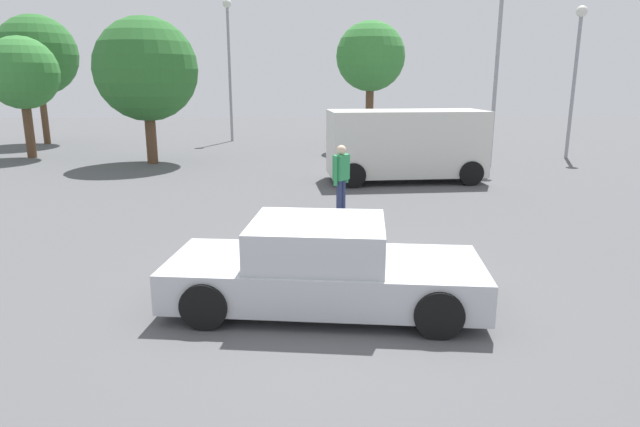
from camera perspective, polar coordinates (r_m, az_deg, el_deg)
The scene contains 12 objects.
ground_plane at distance 7.93m, azimuth 0.73°, elevation -10.04°, with size 80.00×80.00×0.00m, color #515154.
sedan_foreground at distance 7.81m, azimuth 0.28°, elevation -5.78°, with size 4.62×2.29×1.28m.
dog at distance 10.39m, azimuth -3.34°, elevation -2.59°, with size 0.70×0.31×0.43m.
van_white at distance 17.65m, azimuth 8.96°, elevation 7.27°, with size 5.01×2.43×2.25m.
pedestrian at distance 13.11m, azimuth 2.24°, elevation 4.22°, with size 0.43×0.47×1.69m.
light_post_near at distance 21.47m, azimuth 18.25°, elevation 17.02°, with size 0.44×0.44×6.87m.
light_post_mid at distance 29.29m, azimuth -9.55°, elevation 16.77°, with size 0.44×0.44×7.09m.
light_post_far at distance 24.82m, azimuth 25.34°, elevation 14.74°, with size 0.44×0.44×6.00m.
tree_back_left at distance 25.51m, azimuth 5.32°, elevation 16.02°, with size 3.10×3.10×5.74m.
tree_back_center at distance 22.11m, azimuth -17.77°, elevation 14.18°, with size 3.86×3.86×5.49m.
tree_back_right at distance 25.68m, azimuth -28.80°, elevation 12.74°, with size 2.90×2.90×4.90m.
tree_far_right at distance 30.97m, azimuth -27.55°, elevation 14.50°, with size 3.84×3.84×6.26m.
Camera 1 is at (-0.34, -7.23, 3.23)m, focal length 30.51 mm.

